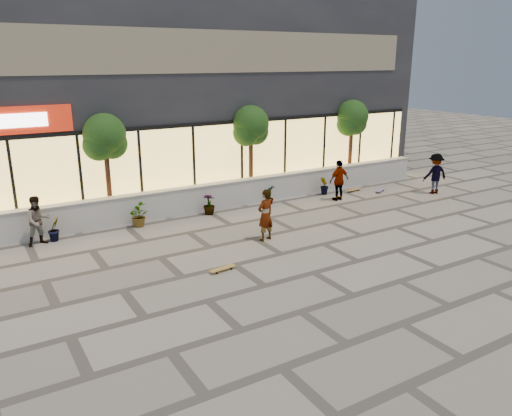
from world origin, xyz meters
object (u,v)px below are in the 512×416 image
skateboard_center (223,268)px  skateboard_right_far (380,190)px  skater_center (265,215)px  tree_midwest (105,140)px  tree_east (352,120)px  tree_mideast (251,128)px  skateboard_right_near (354,190)px  skater_left (38,221)px  skater_right_far (435,174)px  skater_right_near (339,180)px

skateboard_center → skateboard_right_far: (10.09, 4.12, -0.01)m
skater_center → skateboard_right_far: 8.19m
tree_midwest → tree_east: 11.50m
tree_east → tree_midwest: bearing=180.0°
tree_east → skater_center: 9.36m
tree_mideast → tree_east: size_ratio=1.00×
skater_center → skateboard_right_near: 7.55m
tree_mideast → skater_left: 9.04m
skater_center → skater_right_far: (9.56, 1.21, 0.03)m
skateboard_center → skateboard_right_near: skateboard_right_near is taller
skateboard_right_near → tree_midwest: bearing=164.2°
tree_east → skateboard_center: tree_east is taller
skater_right_far → skateboard_center: size_ratio=2.17×
tree_mideast → skateboard_center: size_ratio=4.78×
tree_mideast → skater_right_far: bearing=-26.0°
skateboard_right_far → skateboard_right_near: bearing=119.9°
skater_center → skateboard_center: bearing=19.6°
skateboard_center → skateboard_right_near: (9.13, 4.79, 0.00)m
skater_left → skateboard_right_far: (14.12, -0.77, -0.73)m
tree_east → skater_right_far: bearing=-63.2°
skater_right_near → skateboard_center: size_ratio=2.09×
skater_left → skateboard_center: bearing=-59.7°
tree_east → skater_right_far: size_ratio=2.20×
skater_right_near → skater_right_far: skater_right_far is taller
skateboard_right_far → tree_midwest: bearing=144.1°
tree_mideast → tree_east: same height
skater_right_far → tree_east: bearing=-49.5°
tree_mideast → skater_right_far: tree_mideast is taller
skater_left → skateboard_right_far: bearing=-12.4°
skater_center → skater_left: skater_center is taller
skater_right_far → skater_left: bearing=6.0°
tree_midwest → skater_right_far: (13.30, -3.56, -2.10)m
skater_right_near → tree_east: bearing=-141.1°
skater_left → skateboard_right_near: size_ratio=1.93×
skater_right_near → skateboard_center: (-7.57, -4.03, -0.78)m
skateboard_center → skateboard_right_near: bearing=20.3°
tree_east → skater_center: (-7.76, -4.77, -2.12)m
tree_midwest → skateboard_right_near: (10.50, -1.50, -2.90)m
tree_east → skateboard_right_far: tree_east is taller
skater_center → skateboard_center: (-2.37, -1.52, -0.78)m
tree_midwest → skateboard_right_far: 12.02m
tree_mideast → tree_east: bearing=0.0°
skateboard_right_far → skater_right_near: bearing=156.8°
skater_right_near → skateboard_right_near: bearing=-156.6°
skateboard_right_far → tree_east: bearing=63.7°
skateboard_right_near → skateboard_right_far: skateboard_right_near is taller
skater_left → tree_east: bearing=-3.6°
tree_midwest → tree_mideast: same height
tree_mideast → skateboard_right_far: (5.46, -2.17, -2.91)m
skater_left → skater_right_near: (11.61, -0.86, 0.05)m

